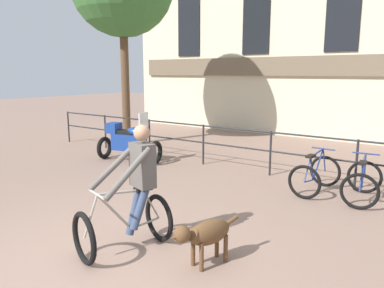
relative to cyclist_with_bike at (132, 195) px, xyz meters
The scene contains 7 objects.
ground_plane 1.01m from the cyclist_with_bike, 91.12° to the right, with size 60.00×60.00×0.00m, color #8E7060.
canal_railing 4.54m from the cyclist_with_bike, 90.16° to the left, with size 15.05×0.05×1.05m.
cyclist_with_bike is the anchor object (origin of this frame).
dog 1.12m from the cyclist_with_bike, ahead, with size 0.45×1.01×0.61m.
parked_motorcycle 5.21m from the cyclist_with_bike, 135.56° to the left, with size 1.84×0.97×1.35m.
parked_bicycle_near_lamp 4.10m from the cyclist_with_bike, 72.23° to the left, with size 0.75×1.16×0.86m.
parked_bicycle_mid_left 4.44m from the cyclist_with_bike, 61.37° to the left, with size 0.78×1.18×0.86m.
Camera 1 is at (3.44, -2.77, 2.37)m, focal length 35.00 mm.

